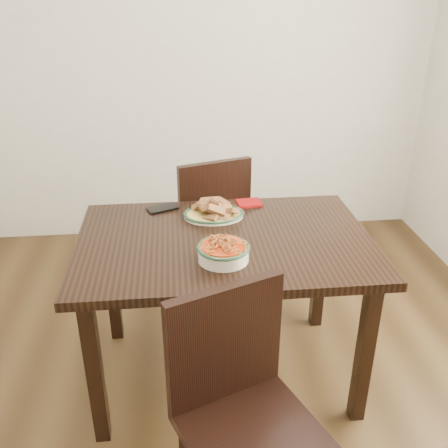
{
  "coord_description": "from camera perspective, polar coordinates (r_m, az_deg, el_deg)",
  "views": [
    {
      "loc": [
        -0.08,
        -1.78,
        1.75
      ],
      "look_at": [
        0.12,
        0.15,
        0.81
      ],
      "focal_mm": 40.0,
      "sensor_mm": 36.0,
      "label": 1
    }
  ],
  "objects": [
    {
      "name": "fish_plate",
      "position": [
        2.35,
        -1.19,
        1.83
      ],
      "size": [
        0.28,
        0.22,
        0.11
      ],
      "color": "white",
      "rests_on": "dining_table"
    },
    {
      "name": "dining_table",
      "position": [
        2.21,
        0.05,
        -3.75
      ],
      "size": [
        1.28,
        0.85,
        0.75
      ],
      "color": "black",
      "rests_on": "ground"
    },
    {
      "name": "floor",
      "position": [
        2.5,
        -2.43,
        -18.59
      ],
      "size": [
        3.5,
        3.5,
        0.0
      ],
      "primitive_type": "plane",
      "color": "#342310",
      "rests_on": "ground"
    },
    {
      "name": "chair_near",
      "position": [
        1.76,
        1.88,
        -19.68
      ],
      "size": [
        0.55,
        0.55,
        0.89
      ],
      "rotation": [
        0.0,
        0.0,
        0.39
      ],
      "color": "black",
      "rests_on": "ground"
    },
    {
      "name": "wall_back",
      "position": [
        3.56,
        -4.75,
        18.51
      ],
      "size": [
        3.5,
        0.1,
        2.6
      ],
      "primitive_type": "cube",
      "color": "silver",
      "rests_on": "ground"
    },
    {
      "name": "noodle_bowl",
      "position": [
        1.99,
        -0.07,
        -3.0
      ],
      "size": [
        0.21,
        0.21,
        0.08
      ],
      "color": "beige",
      "rests_on": "dining_table"
    },
    {
      "name": "chair_far",
      "position": [
        2.92,
        -1.81,
        0.47
      ],
      "size": [
        0.53,
        0.53,
        0.89
      ],
      "rotation": [
        0.0,
        0.0,
        3.45
      ],
      "color": "black",
      "rests_on": "ground"
    },
    {
      "name": "smartphone",
      "position": [
        2.46,
        -7.04,
        1.8
      ],
      "size": [
        0.16,
        0.13,
        0.01
      ],
      "primitive_type": "cube",
      "rotation": [
        0.0,
        0.0,
        0.39
      ],
      "color": "black",
      "rests_on": "dining_table"
    },
    {
      "name": "napkin",
      "position": [
        2.51,
        2.86,
        2.43
      ],
      "size": [
        0.13,
        0.11,
        0.01
      ],
      "primitive_type": "cube",
      "rotation": [
        0.0,
        0.0,
        0.11
      ],
      "color": "maroon",
      "rests_on": "dining_table"
    }
  ]
}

